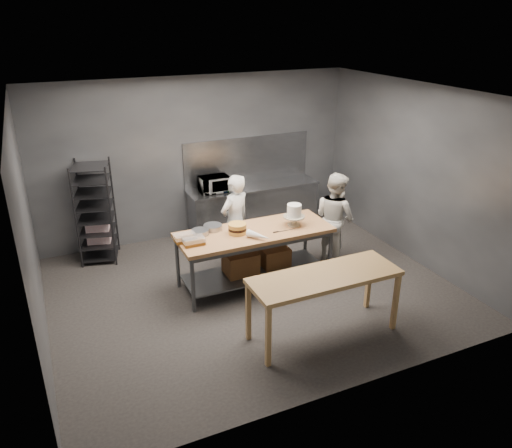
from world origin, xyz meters
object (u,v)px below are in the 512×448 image
at_px(microwave, 214,184).
at_px(chef_right, 335,218).
at_px(chef_behind, 235,221).
at_px(frosted_cake_stand, 294,213).
at_px(near_counter, 325,281).
at_px(speed_rack, 96,213).
at_px(work_table, 255,250).
at_px(layer_cake, 237,229).

bearing_deg(microwave, chef_right, -50.24).
xyz_separation_m(chef_behind, chef_right, (1.62, -0.52, -0.02)).
bearing_deg(frosted_cake_stand, near_counter, -103.81).
relative_size(near_counter, frosted_cake_stand, 5.75).
bearing_deg(chef_right, frosted_cake_stand, 93.22).
bearing_deg(microwave, speed_rack, -177.89).
height_order(work_table, speed_rack, speed_rack).
distance_m(chef_behind, frosted_cake_stand, 1.08).
xyz_separation_m(chef_right, layer_cake, (-1.86, -0.17, 0.21)).
xyz_separation_m(near_counter, chef_behind, (-0.30, 2.33, -0.00)).
relative_size(near_counter, speed_rack, 1.14).
distance_m(speed_rack, chef_right, 4.07).
bearing_deg(near_counter, microwave, 93.12).
bearing_deg(frosted_cake_stand, microwave, 105.70).
bearing_deg(frosted_cake_stand, speed_rack, 144.22).
relative_size(near_counter, chef_right, 1.26).
relative_size(chef_right, layer_cake, 5.78).
bearing_deg(layer_cake, near_counter, -71.49).
relative_size(chef_behind, chef_right, 1.02).
distance_m(microwave, layer_cake, 2.02).
bearing_deg(chef_right, speed_rack, 52.96).
bearing_deg(layer_cake, speed_rack, 133.70).
bearing_deg(chef_right, near_counter, 132.18).
bearing_deg(chef_right, microwave, 27.94).
bearing_deg(microwave, layer_cake, -99.94).
height_order(chef_right, frosted_cake_stand, chef_right).
bearing_deg(chef_behind, work_table, 72.61).
relative_size(frosted_cake_stand, layer_cake, 1.27).
bearing_deg(frosted_cake_stand, chef_right, 15.05).
relative_size(near_counter, layer_cake, 7.28).
relative_size(work_table, layer_cake, 8.74).
bearing_deg(chef_behind, microwave, -116.59).
xyz_separation_m(work_table, microwave, (0.05, 1.98, 0.48)).
distance_m(near_counter, speed_rack, 4.26).
distance_m(work_table, near_counter, 1.68).
distance_m(speed_rack, chef_behind, 2.40).
relative_size(speed_rack, chef_behind, 1.08).
bearing_deg(near_counter, speed_rack, 123.81).
xyz_separation_m(speed_rack, chef_behind, (2.07, -1.21, -0.05)).
distance_m(speed_rack, layer_cake, 2.64).
distance_m(near_counter, layer_cake, 1.73).
height_order(chef_behind, frosted_cake_stand, chef_behind).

